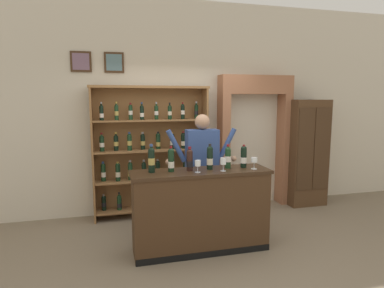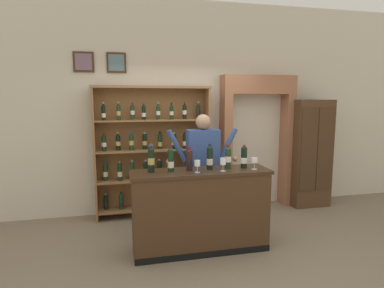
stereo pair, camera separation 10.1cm
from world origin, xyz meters
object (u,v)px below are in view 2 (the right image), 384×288
(shopkeeper, at_px, (203,159))
(tasting_bottle_grappa, at_px, (210,158))
(tasting_bottle_riserva, at_px, (171,160))
(side_cabinet, at_px, (309,153))
(tasting_counter, at_px, (200,211))
(wine_shelf, at_px, (153,149))
(tasting_bottle_brunello, at_px, (151,159))
(wine_glass_center, at_px, (223,162))
(wine_glass_spare, at_px, (254,161))
(tasting_bottle_bianco, at_px, (228,157))
(wine_glass_right, at_px, (197,164))
(tasting_bottle_prosecco, at_px, (189,160))
(tasting_bottle_chianti, at_px, (244,157))

(shopkeeper, height_order, tasting_bottle_grappa, shopkeeper)
(tasting_bottle_riserva, xyz_separation_m, tasting_bottle_grappa, (0.50, 0.00, 0.01))
(side_cabinet, bearing_deg, tasting_counter, -150.91)
(wine_shelf, height_order, tasting_bottle_brunello, wine_shelf)
(tasting_counter, xyz_separation_m, wine_glass_center, (0.26, -0.10, 0.63))
(wine_glass_spare, bearing_deg, shopkeeper, 126.69)
(tasting_bottle_brunello, height_order, wine_glass_spare, tasting_bottle_brunello)
(wine_glass_center, bearing_deg, wine_shelf, 114.70)
(tasting_bottle_grappa, bearing_deg, wine_glass_spare, -13.40)
(tasting_bottle_riserva, relative_size, wine_glass_spare, 2.10)
(tasting_counter, bearing_deg, tasting_bottle_bianco, 7.37)
(tasting_bottle_grappa, relative_size, tasting_bottle_bianco, 1.05)
(wine_glass_spare, bearing_deg, tasting_counter, 172.37)
(tasting_bottle_grappa, relative_size, wine_glass_right, 2.14)
(tasting_counter, xyz_separation_m, tasting_bottle_bianco, (0.38, 0.05, 0.67))
(wine_glass_center, distance_m, wine_glass_spare, 0.42)
(tasting_counter, relative_size, wine_glass_spare, 11.58)
(tasting_bottle_brunello, bearing_deg, wine_glass_spare, -6.31)
(side_cabinet, relative_size, tasting_bottle_riserva, 6.01)
(side_cabinet, bearing_deg, wine_shelf, 177.84)
(wine_shelf, height_order, wine_glass_center, wine_shelf)
(wine_shelf, bearing_deg, side_cabinet, -2.16)
(tasting_bottle_bianco, height_order, wine_glass_spare, tasting_bottle_bianco)
(side_cabinet, bearing_deg, tasting_bottle_prosecco, -152.74)
(shopkeeper, distance_m, wine_glass_right, 0.72)
(tasting_bottle_brunello, bearing_deg, wine_glass_right, -15.24)
(shopkeeper, bearing_deg, tasting_bottle_chianti, -52.95)
(wine_shelf, xyz_separation_m, tasting_counter, (0.44, -1.42, -0.58))
(shopkeeper, height_order, tasting_bottle_riserva, shopkeeper)
(tasting_bottle_prosecco, height_order, wine_glass_center, tasting_bottle_prosecco)
(tasting_counter, distance_m, wine_glass_right, 0.64)
(tasting_counter, height_order, wine_glass_spare, wine_glass_spare)
(wine_glass_right, bearing_deg, tasting_counter, 55.29)
(wine_glass_right, bearing_deg, tasting_bottle_chianti, 11.48)
(wine_glass_center, distance_m, wine_glass_right, 0.33)
(shopkeeper, height_order, tasting_bottle_chianti, shopkeeper)
(tasting_bottle_riserva, xyz_separation_m, tasting_bottle_chianti, (0.96, 0.00, -0.00))
(wine_shelf, xyz_separation_m, tasting_bottle_bianco, (0.82, -1.38, 0.08))
(wine_shelf, relative_size, tasting_bottle_bianco, 6.85)
(tasting_bottle_brunello, relative_size, wine_glass_right, 2.28)
(tasting_bottle_brunello, relative_size, tasting_bottle_grappa, 1.06)
(tasting_bottle_bianco, distance_m, wine_glass_right, 0.47)
(wine_shelf, distance_m, wine_glass_spare, 1.89)
(wine_shelf, xyz_separation_m, tasting_bottle_brunello, (-0.17, -1.37, 0.10))
(wine_shelf, relative_size, tasting_bottle_chianti, 7.11)
(tasting_counter, xyz_separation_m, tasting_bottle_riserva, (-0.37, 0.04, 0.67))
(tasting_bottle_prosecco, distance_m, wine_glass_center, 0.42)
(tasting_bottle_grappa, bearing_deg, tasting_bottle_prosecco, -177.31)
(wine_shelf, distance_m, tasting_bottle_brunello, 1.39)
(tasting_bottle_chianti, relative_size, wine_glass_spare, 1.98)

